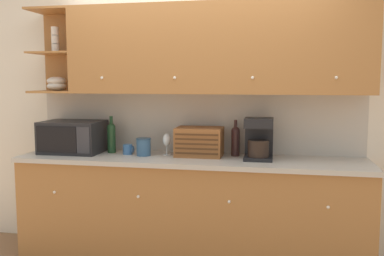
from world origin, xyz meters
name	(u,v)px	position (x,y,z in m)	size (l,w,h in m)	color
ground_plane	(196,247)	(0.00, 0.00, 0.00)	(24.00, 24.00, 0.00)	#896647
wall_back	(197,113)	(0.00, 0.03, 1.30)	(5.43, 0.06, 2.60)	silver
counter_unit	(190,209)	(0.00, -0.30, 0.47)	(3.05, 0.62, 0.93)	#A36B38
backsplash_panel	(196,123)	(0.00, -0.01, 1.21)	(3.03, 0.01, 0.55)	#B7B2A8
upper_cabinets	(212,50)	(0.17, -0.19, 1.87)	(3.03, 0.39, 0.77)	#A36B38
microwave	(73,137)	(-1.12, -0.25, 1.08)	(0.55, 0.41, 0.29)	black
second_wine_bottle	(111,136)	(-0.76, -0.20, 1.09)	(0.08, 0.08, 0.34)	#19381E
mug	(128,149)	(-0.59, -0.25, 0.98)	(0.10, 0.09, 0.09)	#38669E
storage_canister	(144,147)	(-0.43, -0.29, 1.01)	(0.13, 0.13, 0.16)	#33567A
wine_glass	(167,141)	(-0.23, -0.22, 1.06)	(0.07, 0.07, 0.19)	silver
bread_box	(199,142)	(0.07, -0.20, 1.06)	(0.41, 0.30, 0.25)	brown
wine_bottle	(235,140)	(0.38, -0.14, 1.08)	(0.08, 0.08, 0.32)	black
coffee_maker	(259,139)	(0.59, -0.27, 1.11)	(0.24, 0.24, 0.35)	black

